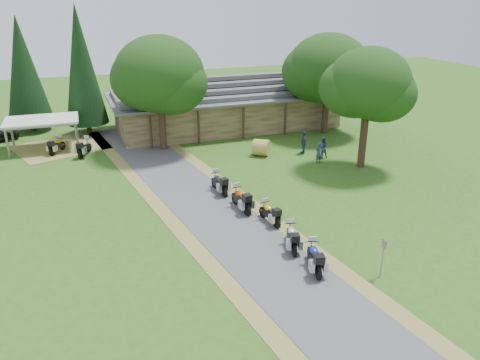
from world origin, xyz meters
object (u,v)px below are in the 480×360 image
object	(u,v)px
lodge	(226,101)
hay_bale	(261,148)
motorcycle_row_a	(315,256)
motorcycle_carport_a	(57,145)
motorcycle_row_c	(270,212)
motorcycle_row_d	(241,198)
motorcycle_carport_b	(84,147)
motorcycle_row_e	(219,182)
motorcycle_row_b	(292,236)
carport	(44,134)

from	to	relation	value
lodge	hay_bale	size ratio (longest dim) A/B	16.67
lodge	motorcycle_row_a	xyz separation A→B (m)	(-4.26, -25.06, -1.76)
lodge	motorcycle_carport_a	world-z (taller)	lodge
hay_bale	lodge	bearing A→B (deg)	88.56
motorcycle_row_a	motorcycle_row_c	distance (m)	5.08
motorcycle_row_d	motorcycle_carport_b	size ratio (longest dim) A/B	1.04
motorcycle_row_c	motorcycle_row_e	distance (m)	5.20
motorcycle_row_b	hay_bale	xyz separation A→B (m)	(4.14, 13.86, -0.02)
carport	motorcycle_row_d	bearing A→B (deg)	-55.13
motorcycle_row_d	motorcycle_carport_b	world-z (taller)	motorcycle_row_d
motorcycle_row_d	hay_bale	world-z (taller)	motorcycle_row_d
motorcycle_row_b	motorcycle_carport_a	size ratio (longest dim) A/B	1.02
hay_bale	motorcycle_carport_a	bearing A→B (deg)	157.36
lodge	carport	distance (m)	16.28
carport	motorcycle_row_a	size ratio (longest dim) A/B	2.80
motorcycle_row_e	carport	bearing A→B (deg)	32.54
motorcycle_row_a	motorcycle_row_e	world-z (taller)	motorcycle_row_e
motorcycle_row_b	motorcycle_row_c	bearing A→B (deg)	14.14
motorcycle_row_e	hay_bale	xyz separation A→B (m)	(5.36, 5.87, -0.06)
motorcycle_row_c	motorcycle_row_d	bearing A→B (deg)	15.32
lodge	motorcycle_row_b	size ratio (longest dim) A/B	10.98
carport	motorcycle_row_b	bearing A→B (deg)	-60.05
lodge	hay_bale	distance (m)	9.26
motorcycle_carport_a	carport	bearing A→B (deg)	62.13
carport	motorcycle_row_d	world-z (taller)	carport
lodge	motorcycle_row_a	bearing A→B (deg)	-99.66
motorcycle_row_b	motorcycle_row_c	distance (m)	2.96
lodge	motorcycle_row_d	xyz separation A→B (m)	(-5.18, -17.86, -1.72)
motorcycle_row_e	hay_bale	world-z (taller)	motorcycle_row_e
motorcycle_row_c	motorcycle_carport_a	world-z (taller)	motorcycle_carport_a
motorcycle_row_a	motorcycle_row_e	distance (m)	10.19
lodge	motorcycle_row_a	distance (m)	25.48
lodge	motorcycle_row_b	distance (m)	23.42
lodge	carport	xyz separation A→B (m)	(-16.19, -1.21, -1.22)
motorcycle_row_a	lodge	bearing A→B (deg)	5.57
carport	motorcycle_row_c	world-z (taller)	carport
motorcycle_carport_a	hay_bale	bearing A→B (deg)	-80.45
motorcycle_row_b	motorcycle_row_e	bearing A→B (deg)	24.61
carport	motorcycle_row_e	world-z (taller)	carport
motorcycle_carport_b	lodge	bearing A→B (deg)	-46.14
motorcycle_row_b	motorcycle_row_c	size ratio (longest dim) A/B	1.05
lodge	motorcycle_row_c	world-z (taller)	lodge
motorcycle_row_b	motorcycle_carport_b	size ratio (longest dim) A/B	0.94
motorcycle_row_b	motorcycle_carport_a	distance (m)	22.89
lodge	carport	size ratio (longest dim) A/B	3.78
motorcycle_carport_b	motorcycle_row_c	bearing A→B (deg)	-124.37
carport	lodge	bearing A→B (deg)	5.70
motorcycle_carport_b	hay_bale	bearing A→B (deg)	-84.34
motorcycle_row_c	lodge	bearing A→B (deg)	-19.89
lodge	motorcycle_row_e	size ratio (longest dim) A/B	10.46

